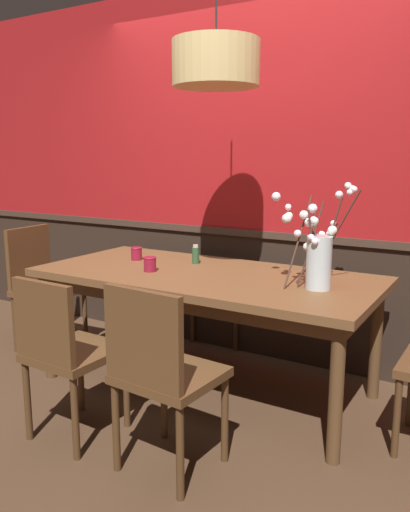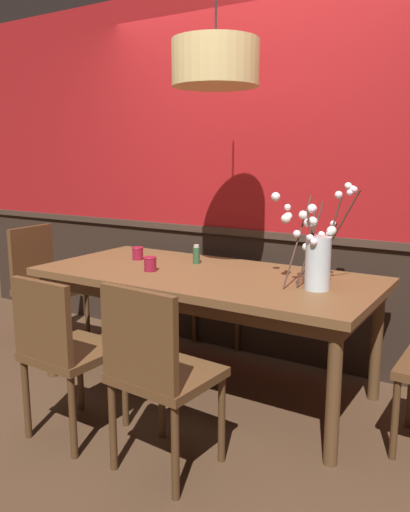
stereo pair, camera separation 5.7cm
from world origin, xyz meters
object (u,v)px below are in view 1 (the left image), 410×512
(candle_holder_nearer_edge, at_px, (150,264))
(chair_far_side_left, at_px, (228,274))
(chair_head_west_end, at_px, (41,281))
(dining_table, at_px, (205,285))
(chair_near_side_right, at_px, (161,369))
(chair_near_side_left, at_px, (65,349))
(vase_with_blossoms, at_px, (317,253))
(condiment_bottle, at_px, (196,255))
(pendant_lamp, at_px, (216,64))
(candle_holder_nearer_center, at_px, (136,253))

(candle_holder_nearer_edge, bearing_deg, chair_far_side_left, 90.16)
(chair_far_side_left, bearing_deg, chair_head_west_end, -140.98)
(dining_table, relative_size, chair_near_side_right, 2.31)
(chair_near_side_left, bearing_deg, vase_with_blossoms, 41.82)
(chair_head_west_end, relative_size, condiment_bottle, 7.31)
(chair_far_side_left, xyz_separation_m, candle_holder_nearer_edge, (0.00, -1.04, 0.27))
(chair_head_west_end, distance_m, vase_with_blossoms, 2.21)
(chair_far_side_left, bearing_deg, vase_with_blossoms, -41.12)
(vase_with_blossoms, xyz_separation_m, condiment_bottle, (-0.91, 0.21, -0.14))
(chair_far_side_left, relative_size, candle_holder_nearer_edge, 10.30)
(chair_near_side_left, bearing_deg, chair_far_side_left, 90.85)
(chair_far_side_left, relative_size, vase_with_blossoms, 1.67)
(dining_table, height_order, candle_holder_nearer_edge, candle_holder_nearer_edge)
(vase_with_blossoms, distance_m, condiment_bottle, 0.95)
(chair_near_side_left, bearing_deg, chair_head_west_end, 142.80)
(condiment_bottle, bearing_deg, chair_far_side_left, 99.99)
(dining_table, distance_m, chair_near_side_right, 0.96)
(chair_near_side_right, height_order, condiment_bottle, chair_near_side_right)
(chair_far_side_left, height_order, pendant_lamp, pendant_lamp)
(chair_far_side_left, distance_m, chair_near_side_left, 1.81)
(vase_with_blossoms, height_order, candle_holder_nearer_center, vase_with_blossoms)
(vase_with_blossoms, bearing_deg, condiment_bottle, 166.94)
(chair_near_side_left, xyz_separation_m, vase_with_blossoms, (1.01, 0.90, 0.45))
(candle_holder_nearer_center, bearing_deg, candle_holder_nearer_edge, -39.20)
(candle_holder_nearer_edge, xyz_separation_m, pendant_lamp, (0.43, 0.08, 1.17))
(candle_holder_nearer_edge, bearing_deg, condiment_bottle, 71.36)
(chair_far_side_left, relative_size, chair_near_side_left, 1.08)
(chair_far_side_left, xyz_separation_m, pendant_lamp, (0.43, -0.97, 1.44))
(chair_near_side_left, relative_size, candle_holder_nearer_edge, 9.57)
(vase_with_blossoms, bearing_deg, dining_table, 179.75)
(dining_table, distance_m, candle_holder_nearer_center, 0.64)
(candle_holder_nearer_edge, bearing_deg, dining_table, 24.37)
(vase_with_blossoms, xyz_separation_m, candle_holder_nearer_edge, (-1.03, -0.14, -0.15))
(chair_near_side_left, height_order, candle_holder_nearer_center, chair_near_side_left)
(chair_near_side_right, xyz_separation_m, candle_holder_nearer_edge, (-0.62, 0.76, 0.28))
(chair_near_side_right, xyz_separation_m, condiment_bottle, (-0.50, 1.11, 0.30))
(candle_holder_nearer_center, distance_m, condiment_bottle, 0.43)
(chair_near_side_left, bearing_deg, candle_holder_nearer_edge, 91.78)
(chair_near_side_left, relative_size, condiment_bottle, 6.85)
(chair_head_west_end, distance_m, pendant_lamp, 2.13)
(dining_table, relative_size, candle_holder_nearer_center, 23.67)
(pendant_lamp, bearing_deg, vase_with_blossoms, 5.91)
(chair_head_west_end, distance_m, candle_holder_nearer_edge, 1.18)
(chair_far_side_left, height_order, vase_with_blossoms, vase_with_blossoms)
(chair_near_side_right, xyz_separation_m, chair_near_side_left, (-0.60, -0.00, -0.02))
(chair_near_side_right, bearing_deg, dining_table, 108.62)
(candle_holder_nearer_center, bearing_deg, chair_far_side_left, 69.47)
(chair_head_west_end, bearing_deg, chair_far_side_left, 39.02)
(chair_near_side_left, distance_m, condiment_bottle, 1.16)
(chair_head_west_end, bearing_deg, candle_holder_nearer_center, 8.41)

